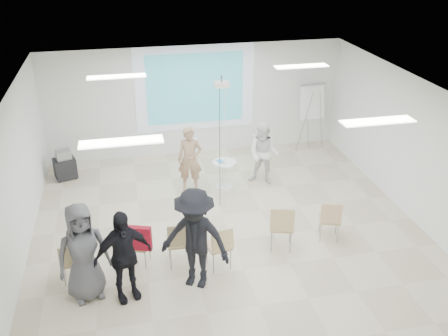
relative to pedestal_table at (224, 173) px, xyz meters
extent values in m
cube|color=beige|center=(-0.32, -2.25, -0.44)|extent=(8.00, 9.00, 0.10)
cube|color=white|center=(-0.32, -2.25, 2.66)|extent=(8.00, 9.00, 0.10)
cube|color=silver|center=(-0.32, 2.30, 1.11)|extent=(8.00, 0.10, 3.00)
cube|color=silver|center=(-4.37, -2.25, 1.11)|extent=(0.10, 9.00, 3.00)
cube|color=silver|center=(3.73, -2.25, 1.11)|extent=(0.10, 9.00, 3.00)
cube|color=silver|center=(-0.32, 2.24, 1.46)|extent=(3.20, 0.01, 2.30)
cube|color=teal|center=(-0.32, 2.22, 1.46)|extent=(2.60, 0.01, 1.90)
cylinder|color=white|center=(0.00, 0.00, -0.37)|extent=(0.52, 0.52, 0.05)
cylinder|color=white|center=(0.00, 0.00, -0.06)|extent=(0.14, 0.14, 0.62)
cylinder|color=silver|center=(0.00, 0.00, 0.27)|extent=(0.71, 0.71, 0.04)
cube|color=silver|center=(0.05, -0.01, 0.30)|extent=(0.23, 0.21, 0.01)
cube|color=#4391CA|center=(-0.09, 0.03, 0.31)|extent=(0.18, 0.22, 0.01)
imported|color=tan|center=(-0.81, 0.08, 0.51)|extent=(0.75, 0.59, 1.81)
imported|color=white|center=(0.99, 0.05, 0.47)|extent=(1.06, 1.01, 1.74)
cube|color=white|center=(-0.63, 0.33, 0.80)|extent=(0.06, 0.12, 0.04)
cube|color=silver|center=(0.81, 0.30, 0.78)|extent=(0.11, 0.14, 0.04)
cube|color=tan|center=(-3.39, -2.87, 0.01)|extent=(0.40, 0.40, 0.04)
cube|color=tan|center=(-3.38, -3.05, 0.24)|extent=(0.38, 0.10, 0.36)
cylinder|color=gray|center=(-3.53, -3.03, -0.19)|extent=(0.02, 0.02, 0.40)
cylinder|color=gray|center=(-3.23, -3.01, -0.19)|extent=(0.02, 0.02, 0.40)
cylinder|color=#96989E|center=(-3.55, -2.73, -0.19)|extent=(0.02, 0.02, 0.40)
cylinder|color=gray|center=(-3.25, -2.71, -0.19)|extent=(0.02, 0.02, 0.40)
cube|color=tan|center=(-2.20, -2.65, 0.02)|extent=(0.49, 0.49, 0.04)
cube|color=tan|center=(-2.26, -2.82, 0.25)|extent=(0.39, 0.20, 0.37)
cylinder|color=#94969C|center=(-2.40, -2.75, -0.19)|extent=(0.03, 0.03, 0.40)
cylinder|color=gray|center=(-2.10, -2.85, -0.19)|extent=(0.03, 0.03, 0.40)
cylinder|color=gray|center=(-2.30, -2.45, -0.19)|extent=(0.03, 0.03, 0.40)
cylinder|color=gray|center=(-2.00, -2.55, -0.19)|extent=(0.03, 0.03, 0.40)
cube|color=tan|center=(-1.46, -2.76, 0.07)|extent=(0.45, 0.45, 0.04)
cube|color=tan|center=(-1.47, -2.97, 0.33)|extent=(0.44, 0.10, 0.41)
cylinder|color=gray|center=(-1.64, -2.93, -0.17)|extent=(0.02, 0.02, 0.46)
cylinder|color=#95989D|center=(-1.29, -2.94, -0.17)|extent=(0.02, 0.02, 0.46)
cylinder|color=#919398|center=(-1.63, -2.58, -0.17)|extent=(0.02, 0.02, 0.46)
cylinder|color=gray|center=(-1.28, -2.59, -0.17)|extent=(0.02, 0.02, 0.46)
cube|color=tan|center=(-0.76, -3.03, 0.06)|extent=(0.49, 0.49, 0.04)
cube|color=tan|center=(-0.72, -3.22, 0.30)|extent=(0.43, 0.16, 0.40)
cylinder|color=gray|center=(-0.89, -3.22, -0.17)|extent=(0.03, 0.03, 0.44)
cylinder|color=#909498|center=(-0.56, -3.16, -0.17)|extent=(0.03, 0.03, 0.44)
cylinder|color=#96989F|center=(-0.95, -2.89, -0.17)|extent=(0.03, 0.03, 0.44)
cylinder|color=#919599|center=(-0.62, -2.83, -0.17)|extent=(0.03, 0.03, 0.44)
cube|color=tan|center=(0.57, -2.68, 0.09)|extent=(0.57, 0.57, 0.04)
cube|color=tan|center=(0.50, -2.88, 0.36)|extent=(0.46, 0.22, 0.43)
cylinder|color=#96989E|center=(0.34, -2.80, -0.16)|extent=(0.03, 0.03, 0.47)
cylinder|color=#92959A|center=(0.69, -2.91, -0.16)|extent=(0.03, 0.03, 0.47)
cylinder|color=gray|center=(0.45, -2.45, -0.16)|extent=(0.03, 0.03, 0.47)
cylinder|color=gray|center=(0.80, -2.56, -0.16)|extent=(0.03, 0.03, 0.47)
cube|color=tan|center=(1.62, -2.57, 0.05)|extent=(0.52, 0.52, 0.04)
cube|color=tan|center=(1.56, -2.76, 0.29)|extent=(0.42, 0.21, 0.39)
cylinder|color=#93969B|center=(1.41, -2.67, -0.18)|extent=(0.03, 0.03, 0.43)
cylinder|color=#95979D|center=(1.72, -2.78, -0.18)|extent=(0.03, 0.03, 0.43)
cylinder|color=#909398|center=(1.52, -2.36, -0.18)|extent=(0.03, 0.03, 0.43)
cylinder|color=gray|center=(1.83, -2.47, -0.18)|extent=(0.03, 0.03, 0.43)
cube|color=#AA1427|center=(-2.20, -2.87, 0.33)|extent=(0.50, 0.26, 0.47)
imported|color=black|center=(-1.46, -2.74, 0.11)|extent=(0.35, 0.26, 0.03)
imported|color=black|center=(-2.47, -3.54, 0.58)|extent=(1.28, 0.98, 1.94)
imported|color=black|center=(-1.25, -3.44, 0.68)|extent=(1.58, 1.33, 2.15)
imported|color=#5A5A5F|center=(-3.12, -3.36, 0.61)|extent=(1.12, 0.90, 2.00)
cylinder|color=#93979B|center=(2.59, 1.59, 0.51)|extent=(0.35, 0.19, 1.77)
cylinder|color=#92969A|center=(3.09, 1.63, 0.51)|extent=(0.32, 0.24, 1.77)
cylinder|color=gray|center=(2.81, 1.93, 0.51)|extent=(0.06, 0.40, 1.77)
cube|color=silver|center=(2.83, 1.73, 1.06)|extent=(0.72, 0.26, 0.99)
cube|color=gray|center=(2.83, 1.77, 1.51)|extent=(0.72, 0.12, 0.07)
cube|color=black|center=(-3.80, 1.32, -0.11)|extent=(0.61, 0.54, 0.51)
cube|color=gray|center=(-3.80, 1.32, 0.26)|extent=(0.43, 0.40, 0.22)
cylinder|color=black|center=(-3.95, 1.12, -0.36)|extent=(0.08, 0.08, 0.06)
cylinder|color=black|center=(-3.56, 1.24, -0.36)|extent=(0.08, 0.08, 0.06)
cylinder|color=black|center=(-4.04, 1.41, -0.36)|extent=(0.08, 0.08, 0.06)
cylinder|color=black|center=(-3.65, 1.53, -0.36)|extent=(0.08, 0.08, 0.06)
cube|color=white|center=(-0.22, -0.75, 2.43)|extent=(0.30, 0.25, 0.10)
cylinder|color=gray|center=(-0.22, -0.75, 2.54)|extent=(0.04, 0.04, 0.14)
cylinder|color=black|center=(-0.28, -0.83, 0.99)|extent=(0.01, 0.01, 2.77)
cylinder|color=white|center=(-0.18, -0.85, 0.99)|extent=(0.01, 0.01, 2.77)
cube|color=white|center=(-2.32, -0.25, 2.58)|extent=(1.20, 0.30, 0.02)
cube|color=white|center=(1.68, -0.25, 2.58)|extent=(1.20, 0.30, 0.02)
cube|color=white|center=(-2.32, -3.75, 2.58)|extent=(1.20, 0.30, 0.02)
cube|color=white|center=(1.68, -3.75, 2.58)|extent=(1.20, 0.30, 0.02)
camera|label=1|loc=(-2.25, -10.50, 5.38)|focal=40.00mm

